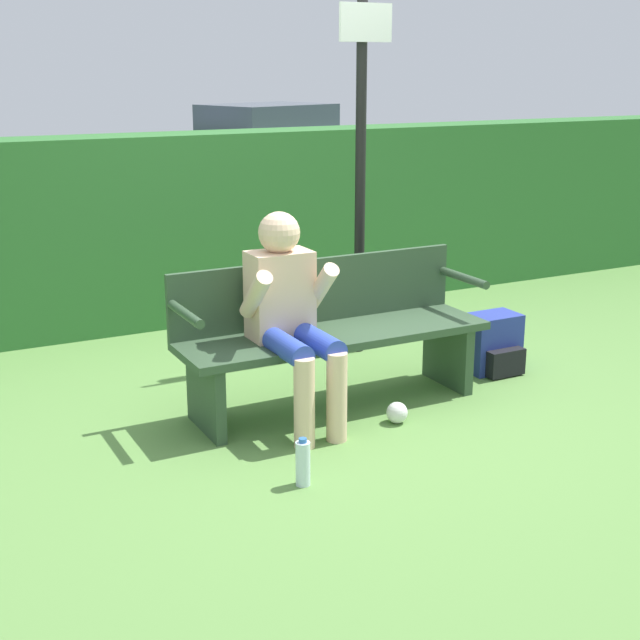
% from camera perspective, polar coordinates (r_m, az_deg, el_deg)
% --- Properties ---
extents(ground_plane, '(40.00, 40.00, 0.00)m').
position_cam_1_polar(ground_plane, '(5.23, 0.96, -5.51)').
color(ground_plane, '#5B8942').
extents(hedge_back, '(12.00, 0.49, 1.43)m').
position_cam_1_polar(hedge_back, '(6.99, -7.70, 5.94)').
color(hedge_back, '#337033').
rests_on(hedge_back, ground).
extents(park_bench, '(1.83, 0.50, 0.84)m').
position_cam_1_polar(park_bench, '(5.14, 0.64, -0.73)').
color(park_bench, '#334C33').
rests_on(park_bench, ground).
extents(person_seated, '(0.48, 0.66, 1.16)m').
position_cam_1_polar(person_seated, '(4.82, -1.94, 0.68)').
color(person_seated, beige).
rests_on(person_seated, ground).
extents(backpack, '(0.35, 0.31, 0.38)m').
position_cam_1_polar(backpack, '(5.87, 11.01, -1.54)').
color(backpack, '#283893').
rests_on(backpack, ground).
extents(water_bottle, '(0.07, 0.07, 0.24)m').
position_cam_1_polar(water_bottle, '(4.25, -1.10, -9.14)').
color(water_bottle, silver).
rests_on(water_bottle, ground).
extents(signpost, '(0.37, 0.09, 2.34)m').
position_cam_1_polar(signpost, '(5.95, 2.64, 10.28)').
color(signpost, black).
rests_on(signpost, ground).
extents(parked_car, '(4.63, 3.01, 1.27)m').
position_cam_1_polar(parked_car, '(15.97, -3.37, 11.28)').
color(parked_car, silver).
rests_on(parked_car, ground).
extents(litter_crumple, '(0.12, 0.12, 0.12)m').
position_cam_1_polar(litter_crumple, '(4.99, 4.95, -5.93)').
color(litter_crumple, silver).
rests_on(litter_crumple, ground).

